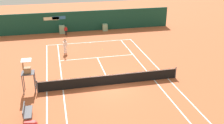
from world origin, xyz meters
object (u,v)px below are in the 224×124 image
Objects in this scene: umpire_chair at (27,71)px; player_bench at (27,111)px; tennis_ball_by_sideline at (127,48)px; equipment_bag at (31,123)px; ball_kid_centre_post at (66,30)px; tennis_ball_near_service_line at (137,65)px; player_on_baseline at (65,45)px; tennis_ball_mid_court at (102,49)px.

umpire_chair is 3.96m from player_bench.
tennis_ball_by_sideline is at bearing 138.38° from player_bench.
tennis_ball_by_sideline is (10.23, 12.86, -0.13)m from equipment_bag.
tennis_ball_near_service_line is (6.25, -11.87, -0.68)m from ball_kid_centre_post.
umpire_chair reaches higher than ball_kid_centre_post.
ball_kid_centre_post is at bearing 79.85° from equipment_bag.
tennis_ball_by_sideline is (7.20, -0.03, -0.92)m from player_on_baseline.
umpire_chair reaches higher than tennis_ball_mid_court.
tennis_ball_near_service_line and tennis_ball_mid_court have the same top height.
tennis_ball_mid_court is at bearing 115.87° from tennis_ball_near_service_line.
umpire_chair is 13.46m from tennis_ball_by_sideline.
umpire_chair is 1.76× the size of player_bench.
tennis_ball_mid_court is at bearing 137.89° from umpire_chair.
player_bench is 12.38m from player_on_baseline.
ball_kid_centre_post is 18.19× the size of tennis_ball_near_service_line.
ball_kid_centre_post is at bearing 117.79° from tennis_ball_near_service_line.
ball_kid_centre_post is 7.69m from tennis_ball_mid_court.
equipment_bag is 20.18m from ball_kid_centre_post.
ball_kid_centre_post is (3.88, 18.87, 0.20)m from player_bench.
ball_kid_centre_post is 9.69m from tennis_ball_by_sideline.
umpire_chair is 40.91× the size of tennis_ball_near_service_line.
equipment_bag is at bearing 4.20° from umpire_chair.
tennis_ball_by_sideline is at bearing 123.29° from ball_kid_centre_post.
equipment_bag is at bearing 18.11° from player_bench.
ball_kid_centre_post reaches higher than tennis_ball_near_service_line.
tennis_ball_near_service_line is 1.00× the size of tennis_ball_by_sideline.
equipment_bag is at bearing 69.52° from ball_kid_centre_post.
tennis_ball_near_service_line is (6.79, -4.90, -0.92)m from player_on_baseline.
tennis_ball_mid_court is at bearing 161.77° from player_on_baseline.
player_bench is 12.33m from tennis_ball_near_service_line.
player_on_baseline is at bearing 157.59° from umpire_chair.
tennis_ball_by_sideline is (10.57, 8.14, -1.78)m from umpire_chair.
umpire_chair reaches higher than tennis_ball_near_service_line.
player_on_baseline is 27.00× the size of tennis_ball_by_sideline.
equipment_bag is 15.06m from tennis_ball_mid_court.
tennis_ball_mid_court is (7.30, 13.18, -0.13)m from equipment_bag.
ball_kid_centre_post reaches higher than player_bench.
tennis_ball_near_service_line is at bearing -94.86° from tennis_ball_by_sideline.
tennis_ball_by_sideline is (2.93, -0.32, 0.00)m from tennis_ball_mid_court.
equipment_bag reaches higher than tennis_ball_mid_court.
tennis_ball_mid_court is (7.62, 12.19, -0.48)m from player_bench.
tennis_ball_near_service_line and tennis_ball_by_sideline have the same top height.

